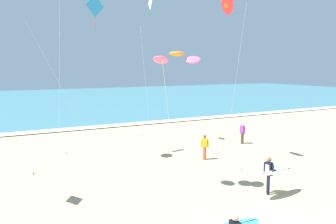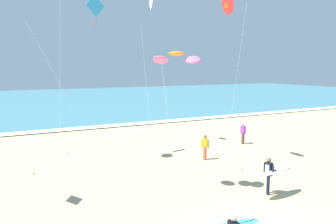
{
  "view_description": "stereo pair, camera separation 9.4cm",
  "coord_description": "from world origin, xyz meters",
  "px_view_note": "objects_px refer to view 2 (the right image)",
  "views": [
    {
      "loc": [
        -8.24,
        -7.24,
        5.74
      ],
      "look_at": [
        -0.29,
        7.61,
        3.54
      ],
      "focal_mm": 36.79,
      "sensor_mm": 36.0,
      "label": 1
    },
    {
      "loc": [
        -8.16,
        -7.29,
        5.74
      ],
      "look_at": [
        -0.29,
        7.61,
        3.54
      ],
      "focal_mm": 36.79,
      "sensor_mm": 36.0,
      "label": 2
    }
  ],
  "objects_px": {
    "kite_arc_amber_mid": "(177,58)",
    "kite_diamond_cobalt_low": "(94,10)",
    "kite_diamond_ivory_high": "(150,11)",
    "surfer_trailing": "(272,173)",
    "kite_delta_scarlet_distant": "(229,4)",
    "bystander_yellow_top": "(205,147)",
    "bystander_purple_top": "(243,133)"
  },
  "relations": [
    {
      "from": "kite_delta_scarlet_distant",
      "to": "kite_diamond_ivory_high",
      "type": "bearing_deg",
      "value": 105.68
    },
    {
      "from": "kite_delta_scarlet_distant",
      "to": "bystander_yellow_top",
      "type": "height_order",
      "value": "kite_delta_scarlet_distant"
    },
    {
      "from": "kite_diamond_ivory_high",
      "to": "kite_arc_amber_mid",
      "type": "bearing_deg",
      "value": -108.64
    },
    {
      "from": "kite_diamond_ivory_high",
      "to": "surfer_trailing",
      "type": "bearing_deg",
      "value": -88.29
    },
    {
      "from": "kite_arc_amber_mid",
      "to": "kite_diamond_cobalt_low",
      "type": "bearing_deg",
      "value": 100.74
    },
    {
      "from": "kite_diamond_cobalt_low",
      "to": "bystander_purple_top",
      "type": "relative_size",
      "value": 6.34
    },
    {
      "from": "kite_diamond_cobalt_low",
      "to": "bystander_yellow_top",
      "type": "height_order",
      "value": "kite_diamond_cobalt_low"
    },
    {
      "from": "kite_arc_amber_mid",
      "to": "kite_diamond_ivory_high",
      "type": "relative_size",
      "value": 0.6
    },
    {
      "from": "kite_arc_amber_mid",
      "to": "kite_diamond_cobalt_low",
      "type": "relative_size",
      "value": 0.64
    },
    {
      "from": "kite_arc_amber_mid",
      "to": "bystander_purple_top",
      "type": "relative_size",
      "value": 4.04
    },
    {
      "from": "kite_diamond_cobalt_low",
      "to": "bystander_yellow_top",
      "type": "bearing_deg",
      "value": -31.03
    },
    {
      "from": "bystander_purple_top",
      "to": "kite_diamond_cobalt_low",
      "type": "bearing_deg",
      "value": 174.32
    },
    {
      "from": "kite_diamond_cobalt_low",
      "to": "bystander_yellow_top",
      "type": "distance_m",
      "value": 10.71
    },
    {
      "from": "surfer_trailing",
      "to": "kite_diamond_ivory_high",
      "type": "height_order",
      "value": "kite_diamond_ivory_high"
    },
    {
      "from": "kite_diamond_ivory_high",
      "to": "kite_delta_scarlet_distant",
      "type": "distance_m",
      "value": 6.91
    },
    {
      "from": "kite_delta_scarlet_distant",
      "to": "bystander_purple_top",
      "type": "xyz_separation_m",
      "value": [
        4.26,
        3.45,
        -8.52
      ]
    },
    {
      "from": "kite_arc_amber_mid",
      "to": "kite_diamond_ivory_high",
      "type": "bearing_deg",
      "value": 71.36
    },
    {
      "from": "kite_diamond_ivory_high",
      "to": "kite_diamond_cobalt_low",
      "type": "relative_size",
      "value": 1.07
    },
    {
      "from": "kite_delta_scarlet_distant",
      "to": "bystander_purple_top",
      "type": "relative_size",
      "value": 6.31
    },
    {
      "from": "surfer_trailing",
      "to": "kite_arc_amber_mid",
      "type": "distance_m",
      "value": 6.65
    },
    {
      "from": "surfer_trailing",
      "to": "kite_arc_amber_mid",
      "type": "bearing_deg",
      "value": 148.31
    },
    {
      "from": "kite_arc_amber_mid",
      "to": "bystander_purple_top",
      "type": "height_order",
      "value": "kite_arc_amber_mid"
    },
    {
      "from": "surfer_trailing",
      "to": "kite_diamond_ivory_high",
      "type": "relative_size",
      "value": 0.22
    },
    {
      "from": "surfer_trailing",
      "to": "kite_arc_amber_mid",
      "type": "relative_size",
      "value": 0.37
    },
    {
      "from": "kite_diamond_cobalt_low",
      "to": "kite_diamond_ivory_high",
      "type": "bearing_deg",
      "value": 24.13
    },
    {
      "from": "kite_arc_amber_mid",
      "to": "bystander_yellow_top",
      "type": "xyz_separation_m",
      "value": [
        4.36,
        4.13,
        -5.32
      ]
    },
    {
      "from": "kite_arc_amber_mid",
      "to": "kite_diamond_cobalt_low",
      "type": "xyz_separation_m",
      "value": [
        -1.45,
        7.62,
        2.98
      ]
    },
    {
      "from": "kite_diamond_cobalt_low",
      "to": "kite_delta_scarlet_distant",
      "type": "distance_m",
      "value": 8.0
    },
    {
      "from": "kite_diamond_cobalt_low",
      "to": "bystander_purple_top",
      "type": "bearing_deg",
      "value": -5.68
    },
    {
      "from": "surfer_trailing",
      "to": "bystander_yellow_top",
      "type": "relative_size",
      "value": 1.5
    },
    {
      "from": "bystander_purple_top",
      "to": "kite_delta_scarlet_distant",
      "type": "bearing_deg",
      "value": -141.02
    },
    {
      "from": "kite_diamond_ivory_high",
      "to": "bystander_yellow_top",
      "type": "xyz_separation_m",
      "value": [
        1.07,
        -5.61,
        -8.91
      ]
    }
  ]
}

